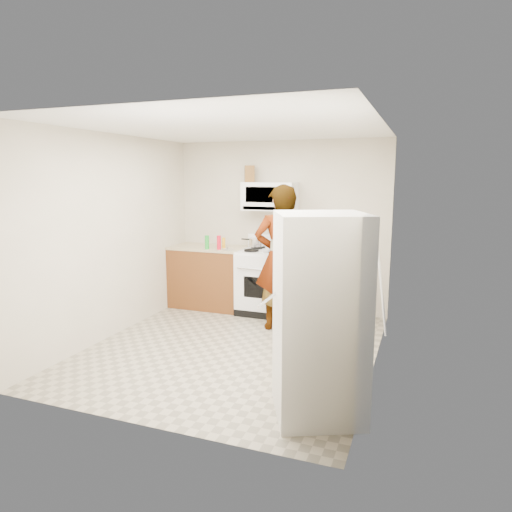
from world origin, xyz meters
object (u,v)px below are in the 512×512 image
at_px(gas_range, 267,280).
at_px(kettle, 327,245).
at_px(microwave, 270,196).
at_px(person, 281,258).
at_px(saucepan, 256,242).
at_px(fridge, 319,317).

bearing_deg(gas_range, kettle, 11.05).
bearing_deg(microwave, person, -60.80).
bearing_deg(saucepan, kettle, -0.12).
bearing_deg(gas_range, fridge, -62.39).
bearing_deg(fridge, saucepan, 95.69).
height_order(person, saucepan, person).
bearing_deg(kettle, gas_range, -144.49).
distance_m(microwave, kettle, 1.08).
xyz_separation_m(person, kettle, (0.44, 0.76, 0.08)).
distance_m(kettle, saucepan, 1.07).
relative_size(microwave, kettle, 4.21).
xyz_separation_m(fridge, kettle, (-0.51, 2.76, 0.18)).
bearing_deg(gas_range, person, -55.82).
height_order(gas_range, fridge, fridge).
bearing_deg(microwave, kettle, 2.54).
relative_size(gas_range, saucepan, 5.16).
bearing_deg(microwave, fridge, -63.51).
distance_m(person, saucepan, 0.99).
bearing_deg(person, gas_range, -79.27).
bearing_deg(fridge, microwave, 92.45).
relative_size(gas_range, kettle, 6.26).
xyz_separation_m(microwave, kettle, (0.85, 0.04, -0.67)).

